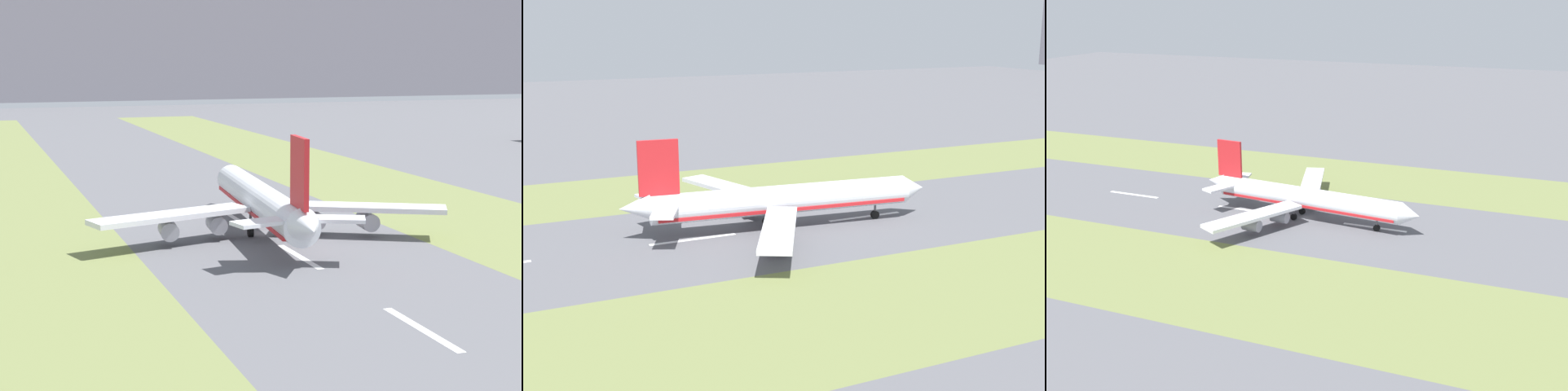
{
  "view_description": "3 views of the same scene",
  "coord_description": "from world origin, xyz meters",
  "views": [
    {
      "loc": [
        -51.13,
        -148.52,
        32.74
      ],
      "look_at": [
        0.2,
        0.41,
        7.0
      ],
      "focal_mm": 60.0,
      "sensor_mm": 36.0,
      "label": 1
    },
    {
      "loc": [
        133.32,
        -62.54,
        43.06
      ],
      "look_at": [
        0.2,
        0.41,
        7.0
      ],
      "focal_mm": 50.0,
      "sensor_mm": 36.0,
      "label": 2
    },
    {
      "loc": [
        153.35,
        59.98,
        61.82
      ],
      "look_at": [
        0.2,
        0.41,
        7.0
      ],
      "focal_mm": 42.0,
      "sensor_mm": 36.0,
      "label": 3
    }
  ],
  "objects": [
    {
      "name": "grass_median_east",
      "position": [
        45.0,
        0.0,
        0.0
      ],
      "size": [
        40.0,
        600.0,
        0.01
      ],
      "primitive_type": "cube",
      "color": "olive",
      "rests_on": "ground"
    },
    {
      "name": "grass_median_west",
      "position": [
        -45.0,
        0.0,
        0.0
      ],
      "size": [
        40.0,
        600.0,
        0.01
      ],
      "primitive_type": "cube",
      "color": "olive",
      "rests_on": "ground"
    },
    {
      "name": "centreline_dash_mid",
      "position": [
        0.0,
        -19.59,
        0.01
      ],
      "size": [
        1.2,
        18.0,
        0.01
      ],
      "primitive_type": "cube",
      "color": "silver",
      "rests_on": "ground"
    },
    {
      "name": "ground_plane",
      "position": [
        0.0,
        0.0,
        0.0
      ],
      "size": [
        800.0,
        800.0,
        0.0
      ],
      "primitive_type": "plane",
      "color": "#56565B"
    },
    {
      "name": "airplane_main_jet",
      "position": [
        0.01,
        -1.49,
        6.02
      ],
      "size": [
        63.81,
        67.21,
        20.2
      ],
      "color": "silver",
      "rests_on": "ground"
    },
    {
      "name": "centreline_dash_far",
      "position": [
        0.0,
        20.41,
        0.01
      ],
      "size": [
        1.2,
        18.0,
        0.01
      ],
      "primitive_type": "cube",
      "color": "silver",
      "rests_on": "ground"
    }
  ]
}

